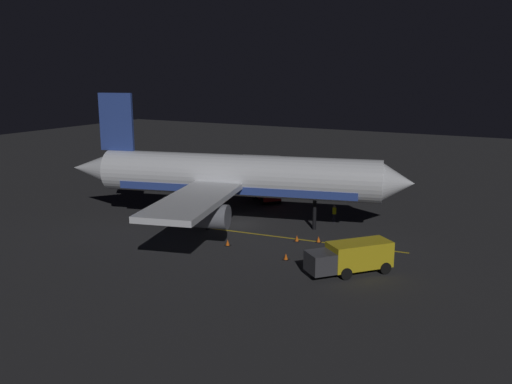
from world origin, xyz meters
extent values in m
cube|color=#29292B|center=(0.00, 0.00, -0.10)|extent=(180.00, 180.00, 0.20)
cube|color=gold|center=(2.03, 4.00, 0.00)|extent=(2.78, 26.18, 0.01)
cylinder|color=white|center=(0.00, 0.00, 4.96)|extent=(10.86, 27.76, 4.06)
cube|color=#2D479E|center=(0.00, 0.00, 3.85)|extent=(9.62, 23.70, 0.73)
cone|color=white|center=(-3.77, 14.55, 4.96)|extent=(4.66, 4.14, 3.97)
cone|color=white|center=(3.92, -15.14, 4.96)|extent=(4.75, 5.63, 3.65)
cube|color=#2D479E|center=(3.21, -12.40, 9.89)|extent=(1.25, 3.58, 5.80)
cube|color=white|center=(-8.16, -3.54, 4.35)|extent=(14.29, 8.04, 0.50)
cylinder|color=slate|center=(-7.81, -2.21, 2.95)|extent=(2.84, 3.62, 2.10)
cube|color=white|center=(8.85, 0.87, 4.35)|extent=(14.29, 8.04, 0.50)
cylinder|color=slate|center=(7.90, 1.86, 2.95)|extent=(2.84, 3.62, 2.10)
cylinder|color=black|center=(-1.91, 7.35, 1.47)|extent=(0.44, 0.44, 2.93)
cylinder|color=black|center=(-1.76, -2.92, 1.47)|extent=(0.44, 0.44, 2.93)
cylinder|color=black|center=(2.95, -1.69, 1.47)|extent=(0.44, 0.44, 2.93)
cube|color=gold|center=(7.04, 14.72, 1.42)|extent=(4.97, 4.72, 1.94)
cube|color=#38383D|center=(9.52, 12.57, 1.20)|extent=(2.67, 2.69, 1.50)
cylinder|color=black|center=(8.30, 13.63, 0.45)|extent=(2.20, 2.33, 0.90)
cylinder|color=black|center=(5.78, 15.82, 0.45)|extent=(2.20, 2.33, 0.90)
cube|color=maroon|center=(-10.05, -2.12, 1.41)|extent=(4.60, 4.70, 1.92)
cube|color=#38383D|center=(-12.20, -4.41, 1.20)|extent=(2.69, 2.68, 1.50)
cylinder|color=black|center=(-11.12, -3.26, 0.45)|extent=(2.30, 2.24, 0.90)
cylinder|color=black|center=(-8.98, -0.98, 0.45)|extent=(2.30, 2.24, 0.90)
cylinder|color=black|center=(-5.31, 8.10, 0.42)|extent=(0.32, 0.32, 0.85)
cylinder|color=yellow|center=(-5.31, 8.10, 1.18)|extent=(0.40, 0.40, 0.65)
sphere|color=tan|center=(-5.31, 8.10, 1.62)|extent=(0.24, 0.24, 0.24)
cone|color=#EA590F|center=(7.18, 8.68, 0.28)|extent=(0.36, 0.36, 0.55)
cube|color=black|center=(7.18, 8.68, 0.01)|extent=(0.50, 0.50, 0.03)
cone|color=#EA590F|center=(6.33, 2.63, 0.28)|extent=(0.36, 0.36, 0.55)
cube|color=black|center=(6.33, 2.63, 0.01)|extent=(0.50, 0.50, 0.03)
cone|color=#EA590F|center=(1.64, 9.25, 0.28)|extent=(0.36, 0.36, 0.55)
cube|color=black|center=(1.64, 9.25, 0.01)|extent=(0.50, 0.50, 0.03)
cone|color=#EA590F|center=(2.32, 7.44, 0.28)|extent=(0.36, 0.36, 0.55)
cube|color=black|center=(2.32, 7.44, 0.01)|extent=(0.50, 0.50, 0.03)
camera|label=1|loc=(44.86, 26.48, 14.88)|focal=38.05mm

